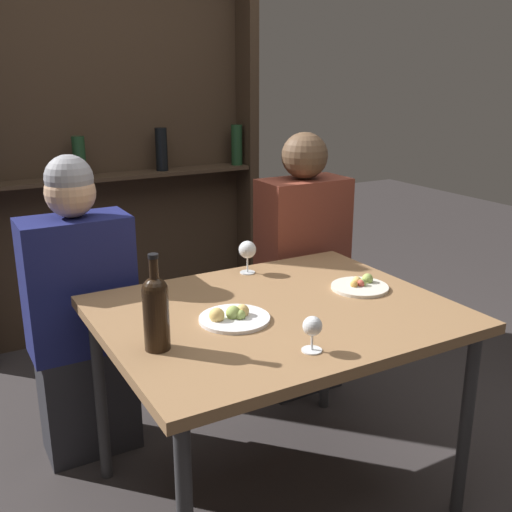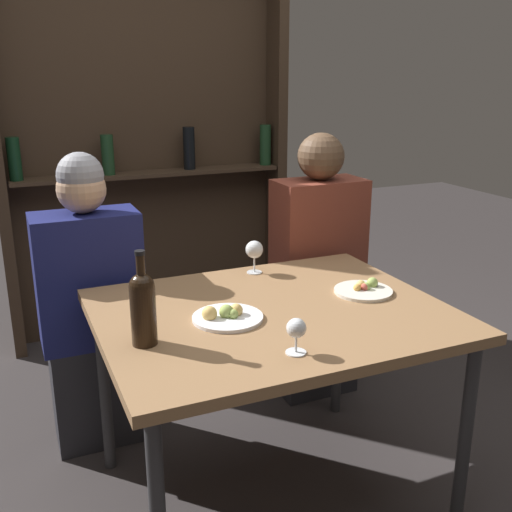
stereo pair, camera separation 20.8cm
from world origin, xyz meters
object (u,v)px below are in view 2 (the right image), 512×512
object	(u,v)px
wine_glass_0	(296,330)
food_plate_1	(226,316)
food_plate_0	(364,289)
seated_person_right	(317,276)
seated_person_left	(92,311)
wine_glass_1	(254,250)
wine_bottle	(143,305)

from	to	relation	value
wine_glass_0	food_plate_1	xyz separation A→B (m)	(-0.10, 0.30, -0.06)
wine_glass_0	food_plate_0	world-z (taller)	wine_glass_0
food_plate_0	seated_person_right	size ratio (longest dim) A/B	0.17
seated_person_left	food_plate_0	bearing A→B (deg)	-34.17
food_plate_1	wine_glass_1	bearing A→B (deg)	55.77
wine_bottle	seated_person_right	size ratio (longest dim) A/B	0.23
wine_glass_0	wine_bottle	bearing A→B (deg)	148.60
wine_bottle	seated_person_right	xyz separation A→B (m)	(0.98, 0.71, -0.27)
wine_glass_0	food_plate_1	world-z (taller)	wine_glass_0
food_plate_1	seated_person_right	distance (m)	0.96
wine_glass_0	seated_person_left	size ratio (longest dim) A/B	0.09
wine_glass_1	seated_person_left	world-z (taller)	seated_person_left
wine_glass_1	food_plate_0	distance (m)	0.46
wine_glass_0	food_plate_1	bearing A→B (deg)	107.43
wine_glass_0	wine_glass_1	distance (m)	0.72
food_plate_0	seated_person_right	bearing A→B (deg)	76.29
wine_bottle	wine_glass_1	size ratio (longest dim) A/B	2.17
wine_bottle	food_plate_1	bearing A→B (deg)	14.48
wine_glass_0	food_plate_1	size ratio (longest dim) A/B	0.46
wine_glass_0	wine_glass_1	size ratio (longest dim) A/B	0.81
food_plate_1	seated_person_right	bearing A→B (deg)	42.56
wine_glass_0	wine_glass_1	xyz separation A→B (m)	(0.17, 0.70, 0.02)
seated_person_left	seated_person_right	size ratio (longest dim) A/B	0.97
wine_glass_0	seated_person_right	size ratio (longest dim) A/B	0.08
wine_glass_1	seated_person_left	distance (m)	0.70
food_plate_0	seated_person_right	xyz separation A→B (m)	(0.15, 0.60, -0.16)
food_plate_0	wine_glass_1	bearing A→B (deg)	127.58
wine_bottle	food_plate_0	world-z (taller)	wine_bottle
food_plate_1	wine_glass_0	bearing A→B (deg)	-72.57
food_plate_1	wine_bottle	bearing A→B (deg)	-165.52
food_plate_0	food_plate_1	distance (m)	0.55
seated_person_right	seated_person_left	bearing A→B (deg)	180.00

